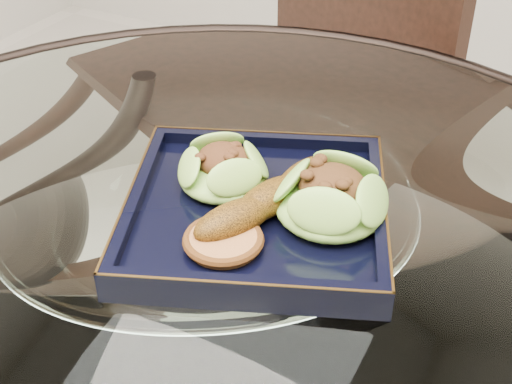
% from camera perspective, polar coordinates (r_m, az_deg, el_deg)
% --- Properties ---
extents(dining_table, '(1.13, 1.13, 0.77)m').
position_cam_1_polar(dining_table, '(0.86, -3.43, -11.73)').
color(dining_table, white).
rests_on(dining_table, ground).
extents(dining_chair, '(0.61, 0.61, 1.06)m').
position_cam_1_polar(dining_chair, '(1.31, 3.99, 6.18)').
color(dining_chair, black).
rests_on(dining_chair, ground).
extents(navy_plate, '(0.35, 0.35, 0.02)m').
position_cam_1_polar(navy_plate, '(0.76, -0.00, -1.86)').
color(navy_plate, black).
rests_on(navy_plate, dining_table).
extents(lettuce_wrap_left, '(0.12, 0.12, 0.03)m').
position_cam_1_polar(lettuce_wrap_left, '(0.78, -2.65, 1.60)').
color(lettuce_wrap_left, '#61A02E').
rests_on(lettuce_wrap_left, navy_plate).
extents(lettuce_wrap_right, '(0.14, 0.14, 0.04)m').
position_cam_1_polar(lettuce_wrap_right, '(0.73, 5.97, -0.73)').
color(lettuce_wrap_right, '#6BA32F').
rests_on(lettuce_wrap_right, navy_plate).
extents(roasted_plantain, '(0.09, 0.19, 0.03)m').
position_cam_1_polar(roasted_plantain, '(0.73, 1.12, -0.52)').
color(roasted_plantain, brown).
rests_on(roasted_plantain, navy_plate).
extents(crumb_patty, '(0.09, 0.09, 0.01)m').
position_cam_1_polar(crumb_patty, '(0.70, -2.63, -3.97)').
color(crumb_patty, '#A46536').
rests_on(crumb_patty, navy_plate).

